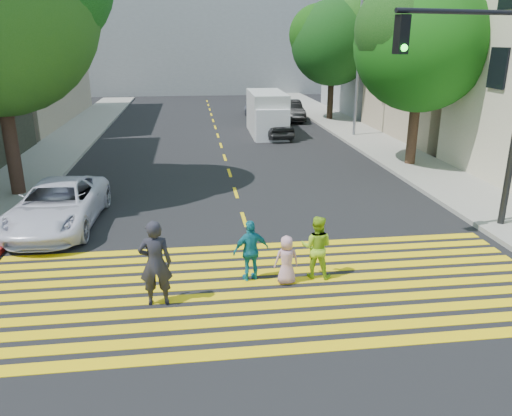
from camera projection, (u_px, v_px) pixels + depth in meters
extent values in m
plane|color=black|center=(274.00, 316.00, 10.47)|extent=(120.00, 120.00, 0.00)
cube|color=gray|center=(76.00, 135.00, 30.08)|extent=(3.00, 40.00, 0.15)
cube|color=gray|center=(390.00, 151.00, 25.58)|extent=(3.00, 60.00, 0.15)
cube|color=maroon|center=(20.00, 227.00, 15.24)|extent=(0.20, 8.00, 0.16)
cube|color=yellow|center=(285.00, 349.00, 9.34)|extent=(13.40, 0.35, 0.01)
cube|color=yellow|center=(280.00, 333.00, 9.86)|extent=(13.40, 0.35, 0.01)
cube|color=yellow|center=(275.00, 319.00, 10.38)|extent=(13.40, 0.35, 0.01)
cube|color=yellow|center=(271.00, 305.00, 10.89)|extent=(13.40, 0.35, 0.01)
cube|color=yellow|center=(267.00, 293.00, 11.41)|extent=(13.40, 0.35, 0.01)
cube|color=yellow|center=(264.00, 282.00, 11.93)|extent=(13.40, 0.35, 0.01)
cube|color=yellow|center=(261.00, 272.00, 12.44)|extent=(13.40, 0.35, 0.01)
cube|color=yellow|center=(258.00, 263.00, 12.96)|extent=(13.40, 0.35, 0.01)
cube|color=yellow|center=(255.00, 254.00, 13.48)|extent=(13.40, 0.35, 0.01)
cube|color=yellow|center=(253.00, 246.00, 13.99)|extent=(13.40, 0.35, 0.01)
cube|color=yellow|center=(244.00, 219.00, 16.11)|extent=(0.12, 1.40, 0.01)
cube|color=yellow|center=(236.00, 193.00, 18.93)|extent=(0.12, 1.40, 0.01)
cube|color=yellow|center=(229.00, 173.00, 21.74)|extent=(0.12, 1.40, 0.01)
cube|color=yellow|center=(225.00, 158.00, 24.56)|extent=(0.12, 1.40, 0.01)
cube|color=yellow|center=(221.00, 145.00, 27.38)|extent=(0.12, 1.40, 0.01)
cube|color=yellow|center=(218.00, 136.00, 30.20)|extent=(0.12, 1.40, 0.01)
cube|color=yellow|center=(215.00, 127.00, 33.02)|extent=(0.12, 1.40, 0.01)
cube|color=yellow|center=(213.00, 120.00, 35.84)|extent=(0.12, 1.40, 0.01)
cube|color=yellow|center=(211.00, 115.00, 38.65)|extent=(0.12, 1.40, 0.01)
cube|color=yellow|center=(210.00, 109.00, 41.47)|extent=(0.12, 1.40, 0.01)
cube|color=yellow|center=(208.00, 105.00, 44.29)|extent=(0.12, 1.40, 0.01)
cube|color=yellow|center=(207.00, 101.00, 47.11)|extent=(0.12, 1.40, 0.01)
cube|color=tan|center=(479.00, 49.00, 28.55)|extent=(10.00, 10.00, 10.00)
cube|color=gray|center=(402.00, 47.00, 38.88)|extent=(10.00, 10.00, 10.00)
cube|color=gray|center=(202.00, 35.00, 53.64)|extent=(30.00, 8.00, 12.00)
cylinder|color=black|center=(12.00, 148.00, 17.88)|extent=(0.50, 0.50, 3.67)
cylinder|color=black|center=(413.00, 133.00, 22.41)|extent=(0.47, 0.47, 3.04)
sphere|color=#135B12|center=(422.00, 44.00, 21.19)|extent=(6.03, 6.03, 5.73)
sphere|color=#10360B|center=(445.00, 23.00, 21.40)|extent=(4.52, 4.52, 4.30)
sphere|color=#073408|center=(403.00, 30.00, 20.64)|extent=(4.22, 4.22, 4.01)
cylinder|color=black|center=(330.00, 99.00, 35.30)|extent=(0.55, 0.55, 3.00)
sphere|color=black|center=(333.00, 43.00, 34.08)|extent=(7.52, 7.52, 5.72)
sphere|color=#053509|center=(351.00, 30.00, 33.77)|extent=(5.64, 5.64, 4.29)
sphere|color=#063405|center=(318.00, 34.00, 33.99)|extent=(5.26, 5.26, 4.00)
imported|color=#23222B|center=(155.00, 263.00, 10.69)|extent=(0.72, 0.48, 1.94)
imported|color=#96C922|center=(317.00, 247.00, 11.99)|extent=(0.92, 0.82, 1.56)
imported|color=#C38EA2|center=(287.00, 260.00, 11.74)|extent=(0.61, 0.42, 1.19)
imported|color=#16768E|center=(251.00, 251.00, 11.85)|extent=(0.95, 0.55, 1.51)
imported|color=silver|center=(58.00, 205.00, 15.28)|extent=(2.55, 5.15, 1.40)
imported|color=black|center=(274.00, 126.00, 29.38)|extent=(2.02, 4.07, 1.34)
imported|color=gray|center=(257.00, 105.00, 39.18)|extent=(2.53, 4.82, 1.33)
imported|color=black|center=(290.00, 111.00, 35.60)|extent=(1.53, 4.35, 1.43)
cube|color=beige|center=(267.00, 113.00, 30.44)|extent=(2.13, 5.10, 2.53)
cube|color=white|center=(272.00, 125.00, 28.46)|extent=(1.95, 1.25, 1.82)
cylinder|color=black|center=(257.00, 133.00, 28.94)|extent=(0.27, 0.71, 0.71)
cylinder|color=black|center=(284.00, 133.00, 29.10)|extent=(0.27, 0.71, 0.71)
cylinder|color=black|center=(251.00, 123.00, 32.37)|extent=(0.27, 0.71, 0.71)
cylinder|color=black|center=(275.00, 123.00, 32.53)|extent=(0.27, 0.71, 0.71)
cylinder|color=black|center=(470.00, 12.00, 12.73)|extent=(4.35, 1.06, 0.13)
cube|color=black|center=(402.00, 34.00, 12.27)|extent=(0.34, 0.34, 0.93)
sphere|color=#1CC81D|center=(404.00, 48.00, 12.24)|extent=(0.21, 0.21, 0.18)
cylinder|color=gray|center=(358.00, 65.00, 28.40)|extent=(0.16, 0.16, 8.34)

